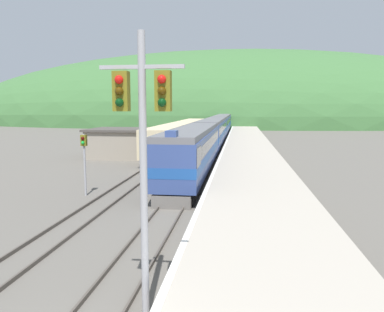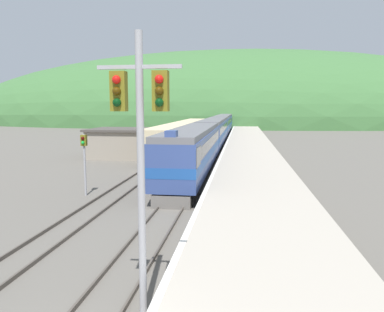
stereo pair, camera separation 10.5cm
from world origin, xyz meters
TOP-DOWN VIEW (x-y plane):
  - track_main at (0.00, 70.00)m, footprint 1.52×180.00m
  - track_siding at (-4.31, 70.00)m, footprint 1.52×180.00m
  - platform at (4.86, 50.00)m, footprint 6.05×140.00m
  - distant_hills at (0.00, 135.45)m, footprint 215.14×96.81m
  - station_shed at (-9.67, 35.30)m, footprint 7.45×6.73m
  - express_train_lead_car at (0.00, 23.77)m, footprint 2.97×20.37m
  - carriage_second at (0.00, 46.56)m, footprint 2.96×22.98m
  - carriage_third at (0.00, 70.42)m, footprint 2.96×22.98m
  - carriage_fourth at (0.00, 94.28)m, footprint 2.96×22.98m
  - carriage_fifth at (0.00, 118.14)m, footprint 2.96×22.98m
  - siding_train at (-4.31, 45.30)m, footprint 2.90×36.02m
  - signal_mast_main at (1.35, 2.89)m, footprint 2.20×0.42m
  - signal_post_siding at (-6.18, 16.43)m, footprint 0.36×0.42m

SIDE VIEW (x-z plane):
  - distant_hills at x=0.00m, z-range -26.05..26.05m
  - track_main at x=0.00m, z-range 0.00..0.16m
  - track_siding at x=-4.31m, z-range 0.00..0.16m
  - platform at x=4.86m, z-range -0.01..1.05m
  - station_shed at x=-9.67m, z-range 0.02..3.35m
  - siding_train at x=-4.31m, z-range 0.06..3.72m
  - carriage_second at x=0.00m, z-range 0.18..4.30m
  - carriage_third at x=0.00m, z-range 0.18..4.30m
  - carriage_fourth at x=0.00m, z-range 0.18..4.30m
  - carriage_fifth at x=0.00m, z-range 0.18..4.30m
  - express_train_lead_car at x=0.00m, z-range 0.01..4.49m
  - signal_post_siding at x=-6.18m, z-range 0.87..4.93m
  - signal_mast_main at x=1.35m, z-range 1.20..8.90m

